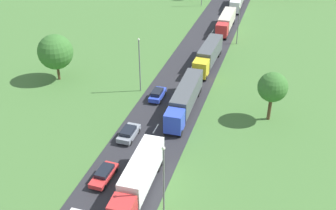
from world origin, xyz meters
TOP-DOWN VIEW (x-y plane):
  - road at (0.00, 24.50)m, footprint 10.00×140.00m
  - lane_marking_centre at (0.00, 20.63)m, footprint 0.16×119.80m
  - truck_lead at (2.21, 11.62)m, footprint 2.76×12.35m
  - truck_second at (2.62, 30.13)m, footprint 2.76×14.48m
  - truck_third at (2.64, 46.68)m, footprint 2.83×13.29m
  - truck_fourth at (2.55, 65.90)m, footprint 2.58×12.48m
  - truck_fifth at (2.53, 82.72)m, footprint 2.80×12.30m
  - car_second at (-2.45, 12.35)m, footprint 1.90×4.62m
  - car_third at (-2.79, 21.05)m, footprint 1.97×4.29m
  - car_fourth at (-2.38, 32.30)m, footprint 1.79×4.26m
  - lamppost_lead at (5.97, 8.82)m, footprint 0.36×0.36m
  - lamppost_second at (-5.86, 34.08)m, footprint 0.36×0.36m
  - lamppost_third at (6.13, 58.59)m, footprint 0.36×0.36m
  - tree_birch at (-20.65, 33.97)m, footprint 5.87×5.87m
  - tree_pine at (14.82, 31.36)m, footprint 4.22×4.22m

SIDE VIEW (x-z plane):
  - road at x=0.00m, z-range 0.00..0.06m
  - lane_marking_centre at x=0.00m, z-range 0.06..0.07m
  - car_second at x=-2.45m, z-range 0.11..1.44m
  - car_third at x=-2.79m, z-range 0.10..1.57m
  - car_fourth at x=-2.38m, z-range 0.09..1.62m
  - truck_fourth at x=2.55m, z-range 0.33..3.73m
  - truck_fifth at x=2.53m, z-range 0.31..3.86m
  - truck_lead at x=2.21m, z-range 0.31..3.98m
  - truck_second at x=2.62m, z-range 0.33..4.00m
  - truck_third at x=2.64m, z-range 0.31..4.08m
  - lamppost_third at x=6.13m, z-range 0.47..8.25m
  - lamppost_lead at x=5.97m, z-range 0.49..9.52m
  - lamppost_second at x=-5.86m, z-range 0.49..9.54m
  - tree_birch at x=-20.65m, z-range 1.06..9.06m
  - tree_pine at x=14.82m, z-range 1.53..8.89m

